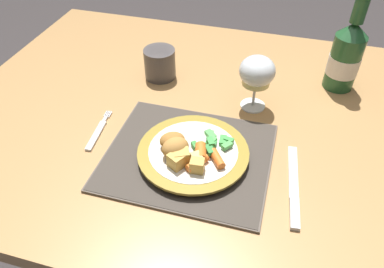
{
  "coord_description": "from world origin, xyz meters",
  "views": [
    {
      "loc": [
        0.19,
        -0.69,
        1.3
      ],
      "look_at": [
        0.03,
        -0.13,
        0.78
      ],
      "focal_mm": 35.0,
      "sensor_mm": 36.0,
      "label": 1
    }
  ],
  "objects_px": {
    "dinner_plate": "(193,153)",
    "table_knife": "(294,192)",
    "drinking_cup": "(160,63)",
    "fork": "(98,133)",
    "dining_table": "(193,140)",
    "wine_glass": "(257,73)",
    "bottle": "(346,55)"
  },
  "relations": [
    {
      "from": "dining_table",
      "to": "wine_glass",
      "type": "height_order",
      "value": "wine_glass"
    },
    {
      "from": "dining_table",
      "to": "dinner_plate",
      "type": "xyz_separation_m",
      "value": [
        0.04,
        -0.16,
        0.11
      ]
    },
    {
      "from": "wine_glass",
      "to": "bottle",
      "type": "relative_size",
      "value": 0.55
    },
    {
      "from": "dining_table",
      "to": "fork",
      "type": "height_order",
      "value": "fork"
    },
    {
      "from": "table_knife",
      "to": "bottle",
      "type": "bearing_deg",
      "value": 78.34
    },
    {
      "from": "dinner_plate",
      "to": "wine_glass",
      "type": "height_order",
      "value": "wine_glass"
    },
    {
      "from": "table_knife",
      "to": "wine_glass",
      "type": "xyz_separation_m",
      "value": [
        -0.12,
        0.25,
        0.09
      ]
    },
    {
      "from": "dining_table",
      "to": "fork",
      "type": "relative_size",
      "value": 8.43
    },
    {
      "from": "table_knife",
      "to": "bottle",
      "type": "xyz_separation_m",
      "value": [
        0.08,
        0.4,
        0.09
      ]
    },
    {
      "from": "dining_table",
      "to": "wine_glass",
      "type": "relative_size",
      "value": 8.51
    },
    {
      "from": "dinner_plate",
      "to": "table_knife",
      "type": "bearing_deg",
      "value": -9.53
    },
    {
      "from": "fork",
      "to": "bottle",
      "type": "distance_m",
      "value": 0.63
    },
    {
      "from": "dining_table",
      "to": "table_knife",
      "type": "height_order",
      "value": "table_knife"
    },
    {
      "from": "table_knife",
      "to": "drinking_cup",
      "type": "relative_size",
      "value": 2.58
    },
    {
      "from": "dining_table",
      "to": "bottle",
      "type": "relative_size",
      "value": 4.65
    },
    {
      "from": "dining_table",
      "to": "dinner_plate",
      "type": "height_order",
      "value": "dinner_plate"
    },
    {
      "from": "fork",
      "to": "table_knife",
      "type": "bearing_deg",
      "value": -7.04
    },
    {
      "from": "dinner_plate",
      "to": "drinking_cup",
      "type": "height_order",
      "value": "drinking_cup"
    },
    {
      "from": "table_knife",
      "to": "wine_glass",
      "type": "height_order",
      "value": "wine_glass"
    },
    {
      "from": "dining_table",
      "to": "drinking_cup",
      "type": "distance_m",
      "value": 0.22
    },
    {
      "from": "fork",
      "to": "table_knife",
      "type": "distance_m",
      "value": 0.44
    },
    {
      "from": "fork",
      "to": "dining_table",
      "type": "bearing_deg",
      "value": 36.79
    },
    {
      "from": "fork",
      "to": "wine_glass",
      "type": "bearing_deg",
      "value": 31.36
    },
    {
      "from": "dinner_plate",
      "to": "table_knife",
      "type": "relative_size",
      "value": 1.08
    },
    {
      "from": "dinner_plate",
      "to": "drinking_cup",
      "type": "bearing_deg",
      "value": 121.28
    },
    {
      "from": "dinner_plate",
      "to": "fork",
      "type": "distance_m",
      "value": 0.23
    },
    {
      "from": "dining_table",
      "to": "table_knife",
      "type": "xyz_separation_m",
      "value": [
        0.25,
        -0.19,
        0.1
      ]
    },
    {
      "from": "dining_table",
      "to": "fork",
      "type": "distance_m",
      "value": 0.25
    },
    {
      "from": "fork",
      "to": "bottle",
      "type": "height_order",
      "value": "bottle"
    },
    {
      "from": "fork",
      "to": "drinking_cup",
      "type": "xyz_separation_m",
      "value": [
        0.06,
        0.26,
        0.04
      ]
    },
    {
      "from": "bottle",
      "to": "wine_glass",
      "type": "bearing_deg",
      "value": -143.51
    },
    {
      "from": "fork",
      "to": "dinner_plate",
      "type": "bearing_deg",
      "value": -4.72
    }
  ]
}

